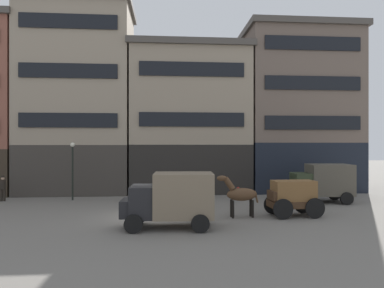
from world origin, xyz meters
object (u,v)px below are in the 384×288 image
draft_horse (240,194)px  pedestrian_officer (3,187)px  fire_hydrant_curbside (238,192)px  delivery_truck_far (321,182)px  cargo_wagon (293,196)px  streetlamp_curbside (73,163)px  delivery_truck_near (171,198)px

draft_horse → pedestrian_officer: bearing=157.7°
pedestrian_officer → fire_hydrant_curbside: size_ratio=2.16×
draft_horse → delivery_truck_far: (6.55, 4.15, 0.15)m
cargo_wagon → fire_hydrant_curbside: 6.64m
draft_horse → streetlamp_curbside: size_ratio=0.57×
pedestrian_officer → streetlamp_curbside: bearing=0.5°
cargo_wagon → draft_horse: (-2.95, -0.00, 0.12)m
delivery_truck_near → fire_hydrant_curbside: delivery_truck_near is taller
cargo_wagon → fire_hydrant_curbside: bearing=104.6°
cargo_wagon → delivery_truck_far: size_ratio=0.67×
streetlamp_curbside → fire_hydrant_curbside: bearing=0.0°
pedestrian_officer → fire_hydrant_curbside: (16.72, 0.05, -0.55)m
cargo_wagon → fire_hydrant_curbside: size_ratio=3.60×
draft_horse → delivery_truck_far: delivery_truck_far is taller
delivery_truck_near → pedestrian_officer: delivery_truck_near is taller
cargo_wagon → streetlamp_curbside: streetlamp_curbside is taller
delivery_truck_near → pedestrian_officer: 14.35m
cargo_wagon → delivery_truck_near: bearing=-163.2°
delivery_truck_near → streetlamp_curbside: bearing=129.3°
cargo_wagon → streetlamp_curbside: size_ratio=0.72×
draft_horse → streetlamp_curbside: (-10.68, 6.38, 1.40)m
delivery_truck_far → pedestrian_officer: size_ratio=2.49×
fire_hydrant_curbside → pedestrian_officer: bearing=-179.8°
pedestrian_officer → streetlamp_curbside: streetlamp_curbside is taller
delivery_truck_near → streetlamp_curbside: streetlamp_curbside is taller
delivery_truck_near → draft_horse: bearing=28.3°
delivery_truck_far → fire_hydrant_curbside: size_ratio=5.38×
delivery_truck_far → cargo_wagon: bearing=-131.0°
delivery_truck_far → pedestrian_officer: delivery_truck_far is taller
delivery_truck_far → streetlamp_curbside: size_ratio=1.08×
delivery_truck_far → pedestrian_officer: (-21.98, 2.19, -0.44)m
delivery_truck_far → delivery_truck_near: bearing=-149.1°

